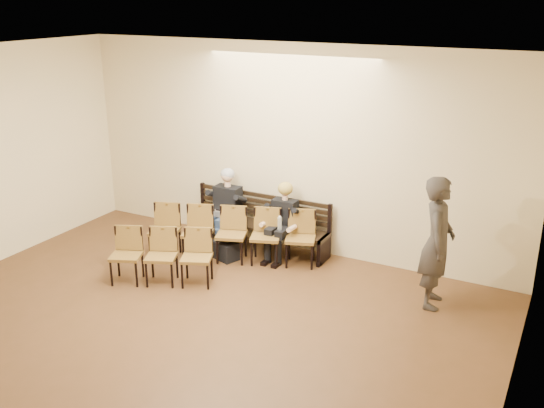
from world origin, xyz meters
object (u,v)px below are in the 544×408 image
(water_bottle, at_px, (280,230))
(chair_row_front, at_px, (231,235))
(bag, at_px, (225,250))
(seated_woman, at_px, (282,224))
(chair_row_back, at_px, (161,257))
(bench, at_px, (257,236))
(laptop, at_px, (219,217))
(passerby, at_px, (438,233))
(seated_man, at_px, (225,208))

(water_bottle, relative_size, chair_row_front, 0.09)
(water_bottle, height_order, bag, water_bottle)
(seated_woman, relative_size, chair_row_back, 0.76)
(bag, bearing_deg, chair_row_back, -107.97)
(bench, bearing_deg, chair_row_front, -101.19)
(bag, bearing_deg, chair_row_front, 1.12)
(seated_woman, relative_size, laptop, 3.62)
(bag, distance_m, passerby, 3.57)
(water_bottle, height_order, chair_row_back, chair_row_back)
(bench, distance_m, water_bottle, 0.79)
(chair_row_back, bearing_deg, chair_row_front, 43.52)
(seated_man, distance_m, laptop, 0.19)
(seated_woman, distance_m, bag, 1.05)
(bench, relative_size, laptop, 8.02)
(chair_row_front, relative_size, chair_row_back, 1.80)
(seated_man, xyz_separation_m, seated_woman, (1.12, 0.00, -0.10))
(bag, xyz_separation_m, passerby, (3.45, 0.05, 0.94))
(passerby, bearing_deg, chair_row_back, 99.11)
(passerby, height_order, chair_row_front, passerby)
(passerby, bearing_deg, water_bottle, 75.47)
(bench, xyz_separation_m, laptop, (-0.60, -0.27, 0.34))
(water_bottle, bearing_deg, laptop, 175.98)
(seated_woman, bearing_deg, water_bottle, -72.66)
(bench, bearing_deg, chair_row_back, -109.04)
(seated_woman, distance_m, chair_row_front, 0.87)
(chair_row_back, bearing_deg, laptop, 65.16)
(passerby, bearing_deg, laptop, 75.94)
(bench, distance_m, chair_row_back, 1.98)
(seated_woman, xyz_separation_m, chair_row_back, (-1.19, -1.74, -0.16))
(water_bottle, bearing_deg, bag, -160.91)
(laptop, xyz_separation_m, bag, (0.35, -0.39, -0.41))
(laptop, bearing_deg, seated_man, 70.67)
(bench, height_order, chair_row_front, chair_row_front)
(bag, relative_size, passerby, 0.19)
(laptop, relative_size, chair_row_front, 0.12)
(seated_man, bearing_deg, chair_row_back, -92.22)
(water_bottle, bearing_deg, seated_man, 168.94)
(seated_woman, height_order, water_bottle, seated_woman)
(bench, bearing_deg, passerby, -10.63)
(chair_row_front, height_order, chair_row_back, chair_row_front)
(bench, height_order, passerby, passerby)
(laptop, height_order, bag, laptop)
(seated_woman, relative_size, chair_row_front, 0.42)
(seated_woman, height_order, passerby, passerby)
(laptop, relative_size, passerby, 0.15)
(seated_man, relative_size, seated_woman, 1.17)
(seated_woman, xyz_separation_m, bag, (-0.79, -0.53, -0.43))
(seated_woman, bearing_deg, seated_man, 180.00)
(seated_man, height_order, chair_row_front, seated_man)
(bag, bearing_deg, water_bottle, 19.09)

